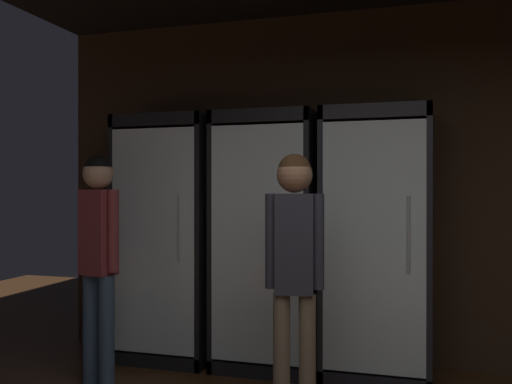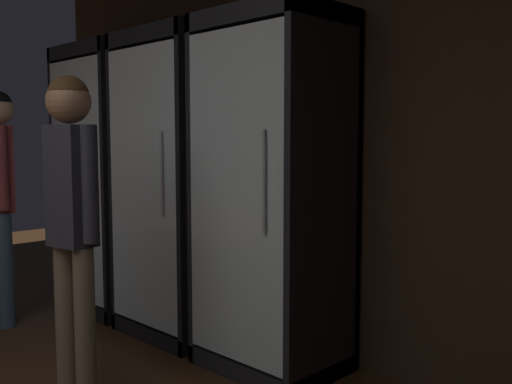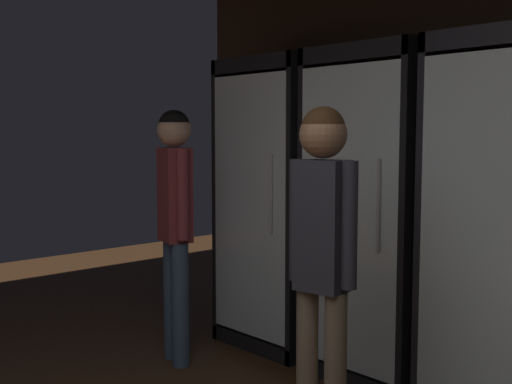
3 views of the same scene
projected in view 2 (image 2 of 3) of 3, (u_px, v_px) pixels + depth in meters
The scene contains 6 objects.
wall_back at pixel (351, 118), 3.13m from camera, with size 6.00×0.06×2.80m, color #382619.
cooler_far_left at pixel (117, 181), 4.31m from camera, with size 0.77×0.61×1.96m.
cooler_left at pixel (185, 189), 3.73m from camera, with size 0.77×0.61×1.96m.
cooler_center at pixel (278, 197), 3.15m from camera, with size 0.77×0.61×1.96m.
shopper_near at pixel (71, 200), 2.69m from camera, with size 0.34×0.21×1.58m.
shopper_far at pixel (0, 181), 3.86m from camera, with size 0.35×0.22×1.61m.
Camera 2 is at (1.83, 0.41, 1.28)m, focal length 39.69 mm.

